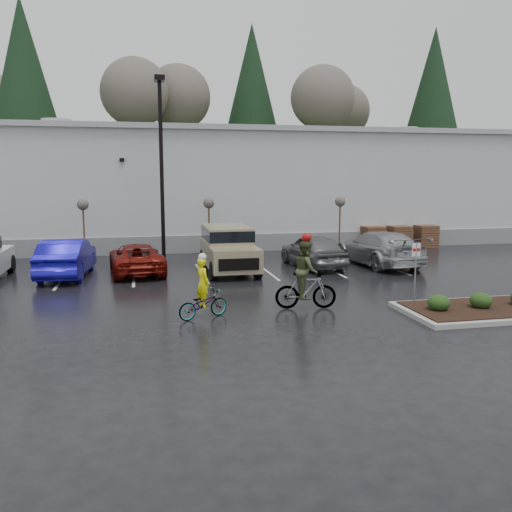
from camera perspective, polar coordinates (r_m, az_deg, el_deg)
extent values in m
plane|color=black|center=(17.49, 5.51, -6.13)|extent=(120.00, 120.00, 0.00)
cube|color=#B8BBBD|center=(38.47, -4.49, 7.19)|extent=(60.00, 15.00, 7.00)
cube|color=slate|center=(31.24, -2.55, 1.36)|extent=(60.00, 0.12, 1.00)
cube|color=#999B9E|center=(38.54, -4.55, 12.47)|extent=(60.50, 15.50, 0.30)
cube|color=#1F3A18|center=(61.34, -7.42, 7.20)|extent=(80.00, 25.00, 6.00)
cylinder|color=black|center=(28.13, -9.90, 8.61)|extent=(0.20, 0.20, 9.00)
cube|color=black|center=(28.51, -10.15, 17.89)|extent=(0.50, 1.00, 0.25)
cylinder|color=#472C1C|center=(29.40, -17.64, 2.27)|extent=(0.10, 0.10, 2.80)
sphere|color=#534842|center=(29.28, -17.78, 5.19)|extent=(0.60, 0.60, 0.60)
cylinder|color=#472C1C|center=(29.49, -4.96, 2.67)|extent=(0.10, 0.10, 2.80)
sphere|color=#534842|center=(29.38, -5.00, 5.58)|extent=(0.60, 0.60, 0.60)
cylinder|color=#472C1C|center=(31.33, 8.79, 2.95)|extent=(0.10, 0.10, 2.80)
sphere|color=#534842|center=(31.22, 8.85, 5.69)|extent=(0.60, 0.60, 0.60)
cube|color=#472C1C|center=(33.29, 12.17, 1.93)|extent=(1.20, 1.20, 1.35)
cube|color=#472C1C|center=(34.02, 14.78, 1.98)|extent=(1.20, 1.20, 1.35)
cube|color=#472C1C|center=(34.87, 17.42, 2.02)|extent=(1.20, 1.20, 1.35)
ellipsoid|color=#1B3813|center=(18.13, 18.68, -4.68)|extent=(0.70, 0.70, 0.52)
ellipsoid|color=#1B3813|center=(18.94, 22.60, -4.34)|extent=(0.70, 0.70, 0.52)
cylinder|color=gray|center=(18.92, 16.41, -1.91)|extent=(0.05, 0.05, 2.20)
cube|color=white|center=(18.79, 16.52, 0.64)|extent=(0.30, 0.02, 0.45)
cube|color=red|center=(18.78, 16.53, 0.64)|extent=(0.26, 0.02, 0.10)
imported|color=#130E9B|center=(25.01, -19.29, -0.16)|extent=(2.13, 5.20, 1.67)
imported|color=maroon|center=(24.99, -12.48, -0.25)|extent=(2.63, 5.03, 1.35)
imported|color=slate|center=(26.24, 6.03, 0.59)|extent=(2.37, 4.87, 1.60)
imported|color=#A0A4A8|center=(27.23, 12.79, 0.81)|extent=(2.89, 6.00, 1.69)
imported|color=#3F3F44|center=(16.95, -5.60, -5.07)|extent=(1.78, 1.21, 0.89)
imported|color=yellow|center=(16.80, -5.63, -2.81)|extent=(0.57, 0.67, 1.55)
sphere|color=silver|center=(16.66, -5.67, -0.12)|extent=(0.26, 0.26, 0.26)
imported|color=#3F3F44|center=(18.09, 5.26, -3.64)|extent=(2.03, 0.88, 1.22)
imported|color=#3C4625|center=(17.95, 5.29, -1.45)|extent=(0.66, 1.01, 1.93)
sphere|color=#990C0C|center=(17.80, 5.34, 1.95)|extent=(0.32, 0.32, 0.32)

